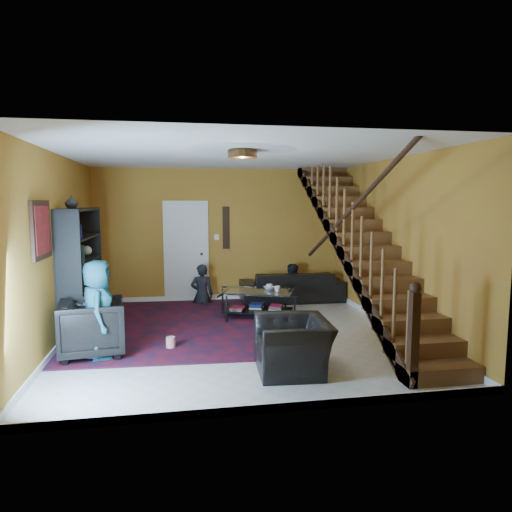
% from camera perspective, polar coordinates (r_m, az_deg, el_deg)
% --- Properties ---
extents(floor, '(5.50, 5.50, 0.00)m').
position_cam_1_polar(floor, '(7.35, -2.54, -9.82)').
color(floor, beige).
rests_on(floor, ground).
extents(room, '(5.50, 5.50, 5.50)m').
position_cam_1_polar(room, '(8.58, -12.64, -7.21)').
color(room, '#A48024').
rests_on(room, ground).
extents(staircase, '(0.95, 5.02, 3.18)m').
position_cam_1_polar(staircase, '(7.64, 13.39, 1.34)').
color(staircase, brown).
rests_on(staircase, floor).
extents(bookshelf, '(0.35, 1.80, 2.00)m').
position_cam_1_polar(bookshelf, '(7.82, -20.95, -2.01)').
color(bookshelf, black).
rests_on(bookshelf, floor).
extents(door, '(0.82, 0.05, 2.05)m').
position_cam_1_polar(door, '(9.77, -8.71, 0.39)').
color(door, silver).
rests_on(door, floor).
extents(framed_picture, '(0.04, 0.74, 0.74)m').
position_cam_1_polar(framed_picture, '(6.32, -25.28, 2.98)').
color(framed_picture, maroon).
rests_on(framed_picture, room).
extents(wall_hanging, '(0.14, 0.03, 0.90)m').
position_cam_1_polar(wall_hanging, '(9.79, -3.78, 3.54)').
color(wall_hanging, black).
rests_on(wall_hanging, room).
extents(ceiling_fixture, '(0.40, 0.40, 0.10)m').
position_cam_1_polar(ceiling_fixture, '(6.29, -1.71, 12.64)').
color(ceiling_fixture, '#3F2814').
rests_on(ceiling_fixture, room).
extents(rug, '(3.54, 4.00, 0.02)m').
position_cam_1_polar(rug, '(7.96, -9.35, -8.52)').
color(rug, '#4D0D1A').
rests_on(rug, floor).
extents(sofa, '(2.18, 0.89, 0.63)m').
position_cam_1_polar(sofa, '(9.76, 4.47, -3.78)').
color(sofa, black).
rests_on(sofa, floor).
extents(armchair_left, '(0.97, 0.95, 0.78)m').
position_cam_1_polar(armchair_left, '(6.68, -19.73, -8.43)').
color(armchair_left, black).
rests_on(armchair_left, floor).
extents(armchair_right, '(0.94, 1.06, 0.65)m').
position_cam_1_polar(armchair_right, '(5.80, 4.64, -11.03)').
color(armchair_right, black).
rests_on(armchair_right, floor).
extents(person_adult_a, '(0.50, 0.36, 1.28)m').
position_cam_1_polar(person_adult_a, '(9.54, -6.77, -4.81)').
color(person_adult_a, black).
rests_on(person_adult_a, sofa).
extents(person_adult_b, '(0.65, 0.54, 1.24)m').
position_cam_1_polar(person_adult_b, '(9.83, 4.39, -4.56)').
color(person_adult_b, black).
rests_on(person_adult_b, sofa).
extents(person_child, '(0.50, 0.70, 1.34)m').
position_cam_1_polar(person_child, '(6.46, -19.16, -6.37)').
color(person_child, '#1A5664').
rests_on(person_child, armchair_left).
extents(coffee_table, '(1.46, 1.17, 0.49)m').
position_cam_1_polar(coffee_table, '(8.38, 0.21, -5.73)').
color(coffee_table, black).
rests_on(coffee_table, floor).
extents(cup_a, '(0.13, 0.13, 0.09)m').
position_cam_1_polar(cup_a, '(8.50, 1.68, -3.83)').
color(cup_a, '#999999').
rests_on(cup_a, coffee_table).
extents(cup_b, '(0.13, 0.13, 0.10)m').
position_cam_1_polar(cup_b, '(8.25, 2.67, -4.13)').
color(cup_b, '#999999').
rests_on(cup_b, coffee_table).
extents(bowl, '(0.27, 0.27, 0.05)m').
position_cam_1_polar(bowl, '(8.49, 1.70, -3.99)').
color(bowl, '#999999').
rests_on(bowl, coffee_table).
extents(vase, '(0.18, 0.18, 0.19)m').
position_cam_1_polar(vase, '(7.25, -22.07, 6.26)').
color(vase, '#999999').
rests_on(vase, bookshelf).
extents(popcorn_bucket, '(0.15, 0.15, 0.15)m').
position_cam_1_polar(popcorn_bucket, '(6.77, -10.62, -10.54)').
color(popcorn_bucket, red).
rests_on(popcorn_bucket, rug).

